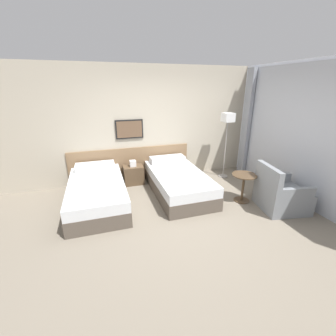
% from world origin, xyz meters
% --- Properties ---
extents(ground_plane, '(16.00, 16.00, 0.00)m').
position_xyz_m(ground_plane, '(0.00, 0.00, 0.00)').
color(ground_plane, slate).
extents(wall_headboard, '(10.00, 0.10, 2.70)m').
position_xyz_m(wall_headboard, '(-0.04, 1.99, 1.30)').
color(wall_headboard, '#B7AD99').
rests_on(wall_headboard, ground_plane).
extents(wall_window, '(0.21, 4.46, 2.70)m').
position_xyz_m(wall_window, '(2.43, -0.16, 1.34)').
color(wall_window, white).
rests_on(wall_window, ground_plane).
extents(bed_near_door, '(1.05, 2.02, 0.61)m').
position_xyz_m(bed_near_door, '(-1.49, 0.93, 0.25)').
color(bed_near_door, brown).
rests_on(bed_near_door, ground_plane).
extents(bed_near_window, '(1.05, 2.02, 0.61)m').
position_xyz_m(bed_near_window, '(0.21, 0.93, 0.25)').
color(bed_near_window, brown).
rests_on(bed_near_window, ground_plane).
extents(nightstand, '(0.46, 0.35, 0.58)m').
position_xyz_m(nightstand, '(-0.64, 1.71, 0.23)').
color(nightstand, brown).
rests_on(nightstand, ground_plane).
extents(floor_lamp, '(0.25, 0.25, 1.63)m').
position_xyz_m(floor_lamp, '(1.66, 1.45, 1.37)').
color(floor_lamp, '#9E9993').
rests_on(floor_lamp, ground_plane).
extents(side_table, '(0.49, 0.49, 0.58)m').
position_xyz_m(side_table, '(1.34, 0.16, 0.41)').
color(side_table, brown).
rests_on(side_table, ground_plane).
extents(armchair, '(0.92, 0.89, 0.88)m').
position_xyz_m(armchair, '(1.83, -0.32, 0.27)').
color(armchair, gray).
rests_on(armchair, ground_plane).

